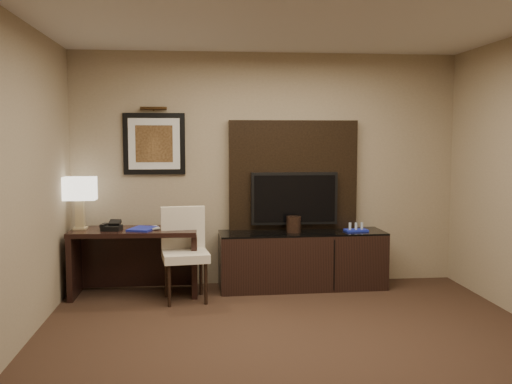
{
  "coord_description": "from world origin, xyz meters",
  "views": [
    {
      "loc": [
        -0.79,
        -4.14,
        1.72
      ],
      "look_at": [
        -0.2,
        1.8,
        1.15
      ],
      "focal_mm": 40.0,
      "sensor_mm": 36.0,
      "label": 1
    }
  ],
  "objects": [
    {
      "name": "desk_chair",
      "position": [
        -0.94,
        1.81,
        0.49
      ],
      "size": [
        0.54,
        0.6,
        0.98
      ],
      "primitive_type": null,
      "rotation": [
        0.0,
        0.0,
        0.13
      ],
      "color": "#EFE3C7",
      "rests_on": "floor"
    },
    {
      "name": "picture_light",
      "position": [
        -1.3,
        2.44,
        2.05
      ],
      "size": [
        0.04,
        0.04,
        0.3
      ],
      "primitive_type": "cylinder",
      "color": "#3D2813",
      "rests_on": "wall_back"
    },
    {
      "name": "credenza",
      "position": [
        0.37,
        2.2,
        0.33
      ],
      "size": [
        1.9,
        0.58,
        0.65
      ],
      "primitive_type": "cube",
      "rotation": [
        0.0,
        0.0,
        0.03
      ],
      "color": "black",
      "rests_on": "floor"
    },
    {
      "name": "artwork",
      "position": [
        -1.3,
        2.48,
        1.65
      ],
      "size": [
        0.7,
        0.04,
        0.7
      ],
      "primitive_type": "cube",
      "color": "black",
      "rests_on": "wall_back"
    },
    {
      "name": "wall_back",
      "position": [
        0.0,
        2.5,
        1.35
      ],
      "size": [
        4.5,
        0.01,
        2.7
      ],
      "primitive_type": "cube",
      "color": "#9A8868",
      "rests_on": "floor"
    },
    {
      "name": "minibar_tray",
      "position": [
        1.0,
        2.19,
        0.7
      ],
      "size": [
        0.27,
        0.18,
        0.09
      ],
      "primitive_type": null,
      "rotation": [
        0.0,
        0.0,
        0.09
      ],
      "color": "#1C2AB7",
      "rests_on": "credenza"
    },
    {
      "name": "desk_phone",
      "position": [
        -1.73,
        2.05,
        0.78
      ],
      "size": [
        0.22,
        0.2,
        0.1
      ],
      "primitive_type": null,
      "rotation": [
        0.0,
        0.0,
        -0.13
      ],
      "color": "black",
      "rests_on": "desk"
    },
    {
      "name": "ice_bucket",
      "position": [
        0.27,
        2.17,
        0.74
      ],
      "size": [
        0.2,
        0.2,
        0.18
      ],
      "primitive_type": "cylinder",
      "rotation": [
        0.0,
        0.0,
        -0.21
      ],
      "color": "black",
      "rests_on": "credenza"
    },
    {
      "name": "book",
      "position": [
        -1.39,
        2.08,
        0.83
      ],
      "size": [
        0.16,
        0.06,
        0.21
      ],
      "primitive_type": "imported",
      "rotation": [
        0.0,
        0.0,
        0.27
      ],
      "color": "#C2B398",
      "rests_on": "desk"
    },
    {
      "name": "table_lamp",
      "position": [
        -2.09,
        2.16,
        1.0
      ],
      "size": [
        0.37,
        0.26,
        0.55
      ],
      "primitive_type": null,
      "rotation": [
        0.0,
        0.0,
        0.22
      ],
      "color": "tan",
      "rests_on": "desk"
    },
    {
      "name": "blue_folder",
      "position": [
        -1.41,
        2.05,
        0.74
      ],
      "size": [
        0.33,
        0.38,
        0.02
      ],
      "primitive_type": "cube",
      "rotation": [
        0.0,
        0.0,
        -0.33
      ],
      "color": "#162094",
      "rests_on": "desk"
    },
    {
      "name": "floor",
      "position": [
        0.0,
        0.0,
        -0.01
      ],
      "size": [
        4.5,
        5.0,
        0.01
      ],
      "primitive_type": "cube",
      "color": "#311F16",
      "rests_on": "ground"
    },
    {
      "name": "wall_front",
      "position": [
        0.0,
        -2.5,
        1.35
      ],
      "size": [
        4.5,
        0.01,
        2.7
      ],
      "primitive_type": "cube",
      "color": "#9A8868",
      "rests_on": "floor"
    },
    {
      "name": "tv_wall_panel",
      "position": [
        0.3,
        2.44,
        1.27
      ],
      "size": [
        1.5,
        0.12,
        1.3
      ],
      "primitive_type": "cube",
      "color": "black",
      "rests_on": "wall_back"
    },
    {
      "name": "desk",
      "position": [
        -1.5,
        2.1,
        0.36
      ],
      "size": [
        1.37,
        0.62,
        0.73
      ],
      "primitive_type": "cube",
      "rotation": [
        0.0,
        0.0,
        -0.03
      ],
      "color": "black",
      "rests_on": "floor"
    },
    {
      "name": "ceiling",
      "position": [
        0.0,
        0.0,
        2.7
      ],
      "size": [
        4.5,
        5.0,
        0.01
      ],
      "primitive_type": "cube",
      "color": "silver",
      "rests_on": "wall_back"
    },
    {
      "name": "tv",
      "position": [
        0.3,
        2.34,
        1.02
      ],
      "size": [
        1.0,
        0.08,
        0.6
      ],
      "primitive_type": "cube",
      "color": "black",
      "rests_on": "tv_wall_panel"
    }
  ]
}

